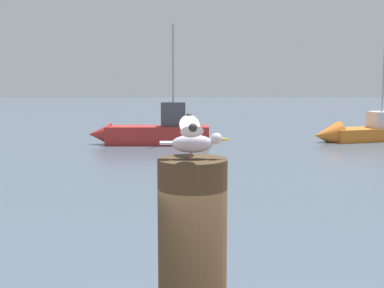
{
  "coord_description": "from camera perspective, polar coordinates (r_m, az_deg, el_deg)",
  "views": [
    {
      "loc": [
        -1.04,
        -3.59,
        3.16
      ],
      "look_at": [
        -1.01,
        -0.28,
        2.72
      ],
      "focal_mm": 52.52,
      "sensor_mm": 36.0,
      "label": 1
    }
  ],
  "objects": [
    {
      "name": "mooring_post",
      "position": [
        3.21,
        0.05,
        -10.35
      ],
      "size": [
        0.39,
        0.39,
        1.0
      ],
      "primitive_type": "cylinder",
      "color": "#4C3823",
      "rests_on": "harbor_quay"
    },
    {
      "name": "seagull",
      "position": [
        3.08,
        0.11,
        0.72
      ],
      "size": [
        0.39,
        0.69,
        0.23
      ],
      "color": "tan",
      "rests_on": "mooring_post"
    },
    {
      "name": "boat_red",
      "position": [
        23.83,
        -4.31,
        1.2
      ],
      "size": [
        5.11,
        1.13,
        5.09
      ],
      "color": "#B72D28",
      "rests_on": "ground_plane"
    },
    {
      "name": "boat_orange",
      "position": [
        26.06,
        16.92,
        1.14
      ],
      "size": [
        5.4,
        2.67,
        4.45
      ],
      "color": "orange",
      "rests_on": "ground_plane"
    }
  ]
}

